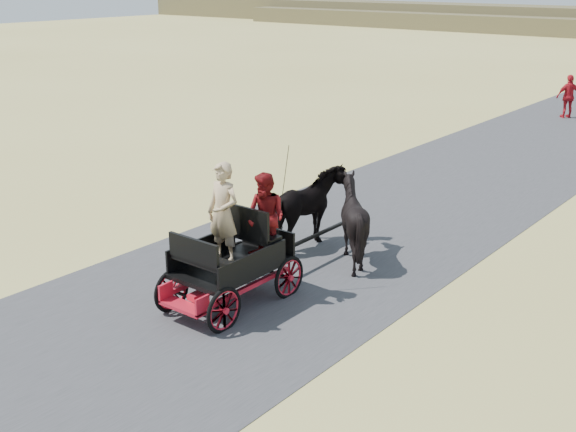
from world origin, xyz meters
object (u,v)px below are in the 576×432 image
Objects in this scene: horse_left at (309,210)px; horse_right at (353,221)px; pedestrian at (569,96)px; carriage at (232,284)px.

horse_left is 1.10m from horse_right.
pedestrian reaches higher than horse_right.
horse_left is at bearing 0.00° from horse_right.
carriage is 3.09m from horse_right.
horse_right is at bearing -180.00° from horse_left.
pedestrian is (-0.55, 18.01, 0.02)m from horse_left.
horse_left is at bearing 100.39° from carriage.
horse_right is (0.55, 3.00, 0.49)m from carriage.
pedestrian is at bearing 93.00° from carriage.
carriage is at bearing 79.61° from horse_right.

